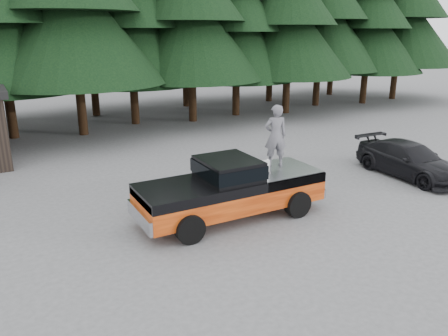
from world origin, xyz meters
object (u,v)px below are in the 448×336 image
parked_car (409,160)px  pickup_truck (231,197)px  man_on_bed (275,136)px  air_compressor (257,166)px

parked_car → pickup_truck: bearing=-177.7°
pickup_truck → man_on_bed: size_ratio=2.95×
air_compressor → parked_car: (7.30, 0.10, -0.87)m
pickup_truck → parked_car: 8.24m
man_on_bed → parked_car: 6.64m
air_compressor → parked_car: bearing=6.8°
man_on_bed → pickup_truck: bearing=27.6°
pickup_truck → man_on_bed: (1.82, 0.30, 1.68)m
pickup_truck → air_compressor: air_compressor is taller
pickup_truck → man_on_bed: bearing=9.4°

